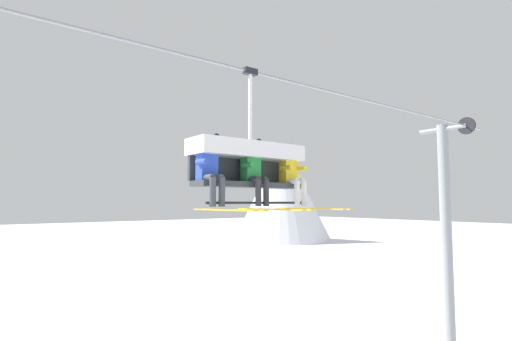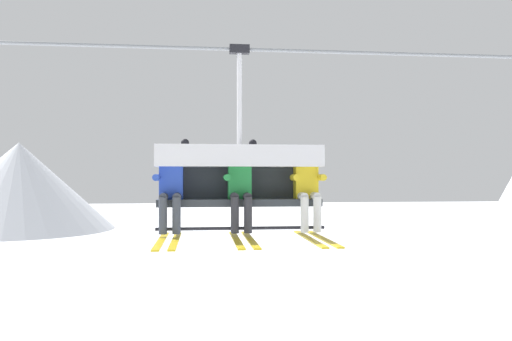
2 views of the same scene
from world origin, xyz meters
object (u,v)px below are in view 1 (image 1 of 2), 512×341
object	(u,v)px
lift_tower_far	(447,233)
chairlift_chair	(248,158)
skier_blue	(211,169)
skier_green	(255,172)
skier_yellow	(293,175)

from	to	relation	value
lift_tower_far	chairlift_chair	world-z (taller)	lift_tower_far
skier_blue	skier_green	world-z (taller)	same
lift_tower_far	skier_yellow	xyz separation A→B (m)	(-7.85, -0.93, 1.54)
lift_tower_far	skier_yellow	distance (m)	8.05
chairlift_chair	skier_yellow	distance (m)	1.01
skier_blue	skier_yellow	distance (m)	1.88
skier_green	skier_yellow	bearing A→B (deg)	-0.42
skier_yellow	skier_green	bearing A→B (deg)	179.58
lift_tower_far	skier_blue	bearing A→B (deg)	-174.59
skier_blue	skier_green	xyz separation A→B (m)	(0.94, 0.00, 0.00)
lift_tower_far	chairlift_chair	distance (m)	9.01
skier_green	skier_yellow	xyz separation A→B (m)	(0.94, -0.01, -0.02)
skier_blue	lift_tower_far	bearing A→B (deg)	5.41
chairlift_chair	skier_yellow	world-z (taller)	chairlift_chair
lift_tower_far	skier_yellow	size ratio (longest dim) A/B	4.62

